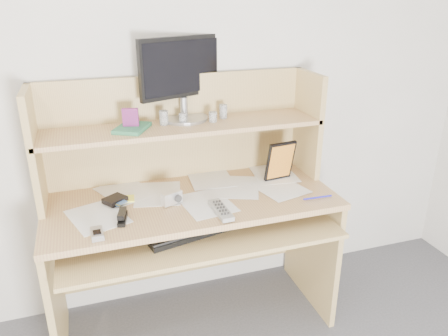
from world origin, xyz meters
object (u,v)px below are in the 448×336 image
object	(u,v)px
desk	(189,201)
monitor	(182,76)
game_case	(280,161)
tv_remote	(221,210)
keyboard	(197,226)

from	to	relation	value
desk	monitor	distance (m)	0.63
desk	game_case	world-z (taller)	desk
monitor	tv_remote	bearing A→B (deg)	-103.91
desk	game_case	xyz separation A→B (m)	(0.49, -0.02, 0.17)
desk	keyboard	world-z (taller)	desk
desk	tv_remote	bearing A→B (deg)	-72.67
keyboard	tv_remote	world-z (taller)	tv_remote
monitor	game_case	bearing A→B (deg)	-44.42
keyboard	tv_remote	distance (m)	0.15
desk	game_case	size ratio (longest dim) A/B	6.46
desk	tv_remote	xyz separation A→B (m)	(0.09, -0.27, 0.07)
desk	monitor	size ratio (longest dim) A/B	3.11
desk	tv_remote	size ratio (longest dim) A/B	6.96
keyboard	monitor	xyz separation A→B (m)	(0.04, 0.38, 0.63)
keyboard	game_case	distance (m)	0.57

